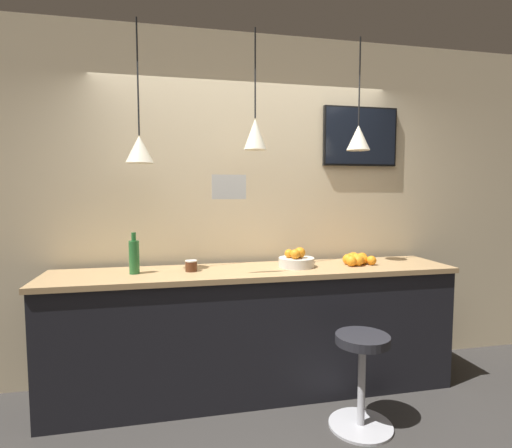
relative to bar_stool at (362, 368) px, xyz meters
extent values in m
plane|color=#33302D|center=(-0.59, 0.08, -0.41)|extent=(14.00, 14.00, 0.00)
cube|color=beige|center=(-0.59, 1.03, 1.04)|extent=(8.00, 0.06, 2.90)
cube|color=black|center=(-0.59, 0.62, 0.06)|extent=(3.09, 0.57, 0.94)
cube|color=tan|center=(-0.59, 0.62, 0.55)|extent=(3.13, 0.61, 0.04)
cylinder|color=#B7B7BC|center=(0.00, 0.00, -0.40)|extent=(0.43, 0.43, 0.02)
cylinder|color=#B7B7BC|center=(0.00, 0.00, -0.12)|extent=(0.05, 0.05, 0.56)
cylinder|color=#232328|center=(0.00, 0.00, 0.19)|extent=(0.36, 0.36, 0.06)
cylinder|color=beige|center=(-0.26, 0.64, 0.61)|extent=(0.28, 0.28, 0.07)
sphere|color=orange|center=(-0.32, 0.64, 0.68)|extent=(0.07, 0.07, 0.07)
sphere|color=orange|center=(-0.28, 0.58, 0.68)|extent=(0.08, 0.08, 0.08)
sphere|color=orange|center=(-0.23, 0.62, 0.69)|extent=(0.09, 0.09, 0.09)
sphere|color=orange|center=(0.19, 0.65, 0.61)|extent=(0.09, 0.09, 0.09)
sphere|color=orange|center=(0.37, 0.58, 0.61)|extent=(0.08, 0.08, 0.08)
sphere|color=orange|center=(0.34, 0.70, 0.61)|extent=(0.08, 0.08, 0.08)
sphere|color=orange|center=(0.18, 0.56, 0.61)|extent=(0.08, 0.08, 0.08)
sphere|color=orange|center=(0.25, 0.72, 0.61)|extent=(0.08, 0.08, 0.08)
sphere|color=orange|center=(0.28, 0.64, 0.61)|extent=(0.08, 0.08, 0.08)
sphere|color=orange|center=(0.33, 0.64, 0.61)|extent=(0.07, 0.07, 0.07)
sphere|color=orange|center=(0.26, 0.60, 0.61)|extent=(0.09, 0.09, 0.09)
sphere|color=orange|center=(0.29, 0.74, 0.61)|extent=(0.08, 0.08, 0.08)
sphere|color=orange|center=(0.31, 0.62, 0.61)|extent=(0.08, 0.08, 0.08)
sphere|color=orange|center=(0.28, 0.67, 0.61)|extent=(0.08, 0.08, 0.08)
sphere|color=orange|center=(0.31, 0.66, 0.61)|extent=(0.09, 0.09, 0.09)
sphere|color=orange|center=(0.24, 0.57, 0.61)|extent=(0.09, 0.09, 0.09)
sphere|color=orange|center=(0.26, 0.61, 0.61)|extent=(0.08, 0.08, 0.08)
cylinder|color=#286B33|center=(-1.49, 0.64, 0.69)|extent=(0.07, 0.07, 0.24)
cylinder|color=#286B33|center=(-1.49, 0.64, 0.84)|extent=(0.03, 0.03, 0.06)
cylinder|color=#562D19|center=(-1.08, 0.64, 0.61)|extent=(0.09, 0.09, 0.08)
cylinder|color=white|center=(-1.08, 0.64, 0.65)|extent=(0.09, 0.09, 0.01)
cylinder|color=black|center=(-1.44, 0.65, 1.98)|extent=(0.01, 0.01, 0.82)
cone|color=beige|center=(-1.44, 0.65, 1.47)|extent=(0.20, 0.20, 0.20)
sphere|color=#F9EFCC|center=(-1.44, 0.65, 1.39)|extent=(0.04, 0.04, 0.04)
cylinder|color=black|center=(-0.59, 0.65, 2.06)|extent=(0.01, 0.01, 0.66)
cone|color=beige|center=(-0.59, 0.65, 1.61)|extent=(0.17, 0.17, 0.24)
sphere|color=#F9EFCC|center=(-0.59, 0.65, 1.51)|extent=(0.04, 0.04, 0.04)
cylinder|color=black|center=(0.26, 0.65, 2.04)|extent=(0.01, 0.01, 0.69)
cone|color=beige|center=(0.26, 0.65, 1.60)|extent=(0.19, 0.19, 0.20)
sphere|color=#F9EFCC|center=(0.26, 0.65, 1.52)|extent=(0.04, 0.04, 0.04)
cube|color=black|center=(0.45, 0.98, 1.66)|extent=(0.69, 0.04, 0.52)
cube|color=black|center=(0.45, 0.96, 1.66)|extent=(0.66, 0.01, 0.49)
cube|color=white|center=(-0.83, 0.40, 1.20)|extent=(0.24, 0.01, 0.17)
camera|label=1|loc=(-1.23, -2.36, 1.18)|focal=28.00mm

